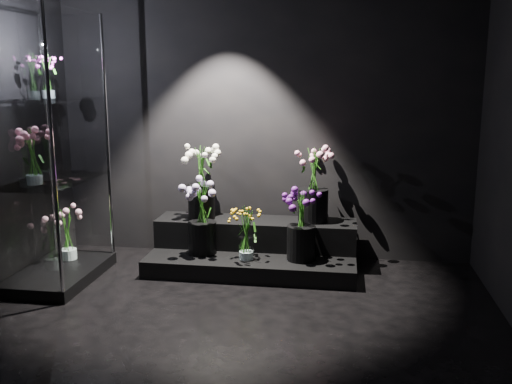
# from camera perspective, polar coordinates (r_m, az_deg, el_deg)

# --- Properties ---
(floor) EXTENTS (4.00, 4.00, 0.00)m
(floor) POSITION_cam_1_polar(r_m,az_deg,el_deg) (3.95, -3.53, -15.01)
(floor) COLOR black
(floor) RESTS_ON ground
(wall_back) EXTENTS (4.00, 0.00, 4.00)m
(wall_back) POSITION_cam_1_polar(r_m,az_deg,el_deg) (5.51, 0.73, 7.80)
(wall_back) COLOR black
(wall_back) RESTS_ON floor
(wall_front) EXTENTS (4.00, 0.00, 4.00)m
(wall_front) POSITION_cam_1_polar(r_m,az_deg,el_deg) (1.68, -18.75, -1.78)
(wall_front) COLOR black
(wall_front) RESTS_ON floor
(display_riser) EXTENTS (1.89, 0.84, 0.42)m
(display_riser) POSITION_cam_1_polar(r_m,az_deg,el_deg) (5.37, -0.20, -5.62)
(display_riser) COLOR black
(display_riser) RESTS_ON floor
(display_case) EXTENTS (0.63, 1.04, 2.29)m
(display_case) POSITION_cam_1_polar(r_m,az_deg,el_deg) (5.10, -19.88, 3.95)
(display_case) COLOR black
(display_case) RESTS_ON floor
(bouquet_orange_bells) EXTENTS (0.33, 0.33, 0.48)m
(bouquet_orange_bells) POSITION_cam_1_polar(r_m,az_deg,el_deg) (5.04, -0.97, -4.09)
(bouquet_orange_bells) COLOR white
(bouquet_orange_bells) RESTS_ON display_riser
(bouquet_lilac) EXTENTS (0.44, 0.44, 0.66)m
(bouquet_lilac) POSITION_cam_1_polar(r_m,az_deg,el_deg) (5.20, -5.43, -2.15)
(bouquet_lilac) COLOR black
(bouquet_lilac) RESTS_ON display_riser
(bouquet_purple) EXTENTS (0.34, 0.34, 0.62)m
(bouquet_purple) POSITION_cam_1_polar(r_m,az_deg,el_deg) (5.02, 4.56, -3.17)
(bouquet_purple) COLOR black
(bouquet_purple) RESTS_ON display_riser
(bouquet_cream_roses) EXTENTS (0.45, 0.45, 0.69)m
(bouquet_cream_roses) POSITION_cam_1_polar(r_m,az_deg,el_deg) (5.40, -5.51, 1.38)
(bouquet_cream_roses) COLOR black
(bouquet_cream_roses) RESTS_ON display_riser
(bouquet_pink_roses) EXTENTS (0.39, 0.39, 0.69)m
(bouquet_pink_roses) POSITION_cam_1_polar(r_m,az_deg,el_deg) (5.31, 5.78, 1.09)
(bouquet_pink_roses) COLOR black
(bouquet_pink_roses) RESTS_ON display_riser
(bouquet_case_pink) EXTENTS (0.34, 0.34, 0.46)m
(bouquet_case_pink) POSITION_cam_1_polar(r_m,az_deg,el_deg) (4.95, -21.43, 3.46)
(bouquet_case_pink) COLOR white
(bouquet_case_pink) RESTS_ON display_case
(bouquet_case_magenta) EXTENTS (0.22, 0.22, 0.37)m
(bouquet_case_magenta) POSITION_cam_1_polar(r_m,az_deg,el_deg) (5.21, -20.16, 10.87)
(bouquet_case_magenta) COLOR white
(bouquet_case_magenta) RESTS_ON display_case
(bouquet_case_base_pink) EXTENTS (0.39, 0.39, 0.48)m
(bouquet_case_base_pink) POSITION_cam_1_polar(r_m,az_deg,el_deg) (5.48, -18.37, -3.88)
(bouquet_case_base_pink) COLOR white
(bouquet_case_base_pink) RESTS_ON display_case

